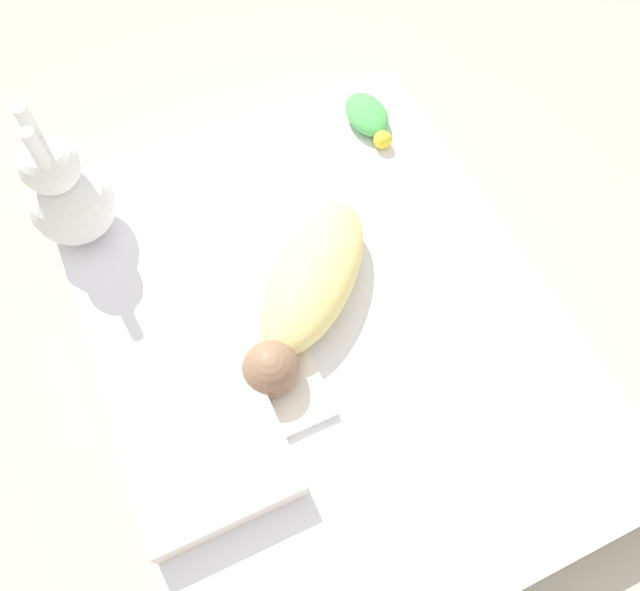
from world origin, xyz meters
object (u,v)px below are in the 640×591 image
Objects in this scene: pillow at (208,461)px; turtle_plush at (368,117)px; bunny_plush at (67,195)px; swaddled_baby at (307,289)px.

turtle_plush is (-0.73, 0.74, -0.01)m from pillow.
bunny_plush is 0.84m from turtle_plush.
swaddled_baby reaches higher than turtle_plush.
swaddled_baby is 0.45m from pillow.
pillow is 1.05m from turtle_plush.
bunny_plush is at bearing -89.10° from swaddled_baby.
pillow is at bearing -45.40° from turtle_plush.
swaddled_baby is at bearing -40.67° from turtle_plush.
swaddled_baby is at bearing 128.20° from pillow.
swaddled_baby is 1.44× the size of pillow.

